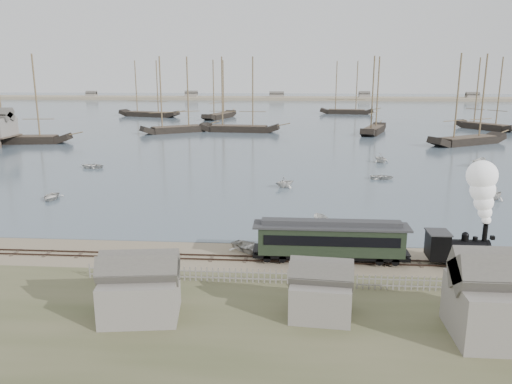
{
  "coord_description": "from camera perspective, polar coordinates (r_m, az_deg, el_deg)",
  "views": [
    {
      "loc": [
        -0.0,
        -42.98,
        16.05
      ],
      "look_at": [
        -3.88,
        8.67,
        3.5
      ],
      "focal_mm": 35.0,
      "sensor_mm": 36.0,
      "label": 1
    }
  ],
  "objects": [
    {
      "name": "shed_mid",
      "position": [
        34.95,
        7.31,
        -13.84
      ],
      "size": [
        4.0,
        3.5,
        3.6
      ],
      "primitive_type": null,
      "color": "gray",
      "rests_on": "ground"
    },
    {
      "name": "rowboat_2",
      "position": [
        51.46,
        7.7,
        -3.72
      ],
      "size": [
        4.2,
        2.6,
        1.52
      ],
      "primitive_type": "imported",
      "rotation": [
        0.0,
        0.0,
        3.45
      ],
      "color": "silver",
      "rests_on": "harbor_water"
    },
    {
      "name": "passenger_coach",
      "position": [
        43.43,
        8.51,
        -5.35
      ],
      "size": [
        13.26,
        2.56,
        3.22
      ],
      "color": "black",
      "rests_on": "ground"
    },
    {
      "name": "schooner_6",
      "position": [
        186.83,
        -12.28,
        11.48
      ],
      "size": [
        23.96,
        12.27,
        20.0
      ],
      "primitive_type": null,
      "rotation": [
        0.0,
        0.0,
        -0.31
      ],
      "color": "black",
      "rests_on": "harbor_water"
    },
    {
      "name": "schooner_7",
      "position": [
        175.99,
        -4.24,
        11.63
      ],
      "size": [
        10.5,
        20.7,
        20.0
      ],
      "primitive_type": null,
      "rotation": [
        0.0,
        0.0,
        1.27
      ],
      "color": "black",
      "rests_on": "harbor_water"
    },
    {
      "name": "far_spit",
      "position": [
        293.42,
        4.36,
        10.45
      ],
      "size": [
        500.0,
        20.0,
        1.8
      ],
      "primitive_type": "cube",
      "color": "tan",
      "rests_on": "ground"
    },
    {
      "name": "schooner_0",
      "position": [
        125.1,
        -25.39,
        9.59
      ],
      "size": [
        21.1,
        7.62,
        20.0
      ],
      "primitive_type": null,
      "rotation": [
        0.0,
        0.0,
        0.14
      ],
      "color": "black",
      "rests_on": "harbor_water"
    },
    {
      "name": "schooner_2",
      "position": [
        135.81,
        -1.96,
        11.09
      ],
      "size": [
        21.97,
        6.7,
        20.0
      ],
      "primitive_type": null,
      "rotation": [
        0.0,
        0.0,
        -0.08
      ],
      "color": "black",
      "rests_on": "harbor_water"
    },
    {
      "name": "schooner_4",
      "position": [
        121.5,
        23.42,
        9.7
      ],
      "size": [
        20.34,
        14.87,
        20.0
      ],
      "primitive_type": null,
      "rotation": [
        0.0,
        0.0,
        0.54
      ],
      "color": "black",
      "rests_on": "harbor_water"
    },
    {
      "name": "shed_left",
      "position": [
        35.44,
        -12.96,
        -13.68
      ],
      "size": [
        5.0,
        4.0,
        4.1
      ],
      "primitive_type": null,
      "color": "gray",
      "rests_on": "ground"
    },
    {
      "name": "rowboat_6",
      "position": [
        89.27,
        -18.27,
        2.88
      ],
      "size": [
        3.51,
        4.4,
        0.82
      ],
      "primitive_type": "imported",
      "rotation": [
        0.0,
        0.0,
        4.52
      ],
      "color": "silver",
      "rests_on": "harbor_water"
    },
    {
      "name": "ground",
      "position": [
        45.88,
        4.06,
        -6.89
      ],
      "size": [
        600.0,
        600.0,
        0.0
      ],
      "primitive_type": "plane",
      "color": "gray",
      "rests_on": "ground"
    },
    {
      "name": "schooner_8",
      "position": [
        197.42,
        10.41,
        11.66
      ],
      "size": [
        20.64,
        7.85,
        20.0
      ],
      "primitive_type": null,
      "rotation": [
        0.0,
        0.0,
        -0.16
      ],
      "color": "black",
      "rests_on": "harbor_water"
    },
    {
      "name": "rowboat_4",
      "position": [
        70.67,
        25.63,
        -0.15
      ],
      "size": [
        3.98,
        4.04,
        1.61
      ],
      "primitive_type": "imported",
      "rotation": [
        0.0,
        0.0,
        5.39
      ],
      "color": "silver",
      "rests_on": "harbor_water"
    },
    {
      "name": "harbor_water",
      "position": [
        213.58,
        4.34,
        9.28
      ],
      "size": [
        600.0,
        336.0,
        0.06
      ],
      "primitive_type": "cube",
      "color": "#42545F",
      "rests_on": "ground"
    },
    {
      "name": "picket_fence_east",
      "position": [
        40.9,
        22.1,
        -10.55
      ],
      "size": [
        15.0,
        0.1,
        1.2
      ],
      "primitive_type": null,
      "color": "gray",
      "rests_on": "ground"
    },
    {
      "name": "rowboat_5",
      "position": [
        94.16,
        24.09,
        3.09
      ],
      "size": [
        3.64,
        3.59,
        1.43
      ],
      "primitive_type": "imported",
      "rotation": [
        0.0,
        0.0,
        2.37
      ],
      "color": "silver",
      "rests_on": "harbor_water"
    },
    {
      "name": "rowboat_7",
      "position": [
        92.45,
        14.06,
        3.79
      ],
      "size": [
        4.21,
        4.04,
        1.72
      ],
      "primitive_type": "imported",
      "rotation": [
        0.0,
        0.0,
        0.5
      ],
      "color": "silver",
      "rests_on": "harbor_water"
    },
    {
      "name": "picket_fence_west",
      "position": [
        39.93,
        -5.53,
        -10.15
      ],
      "size": [
        19.0,
        0.1,
        1.2
      ],
      "primitive_type": null,
      "color": "gray",
      "rests_on": "ground"
    },
    {
      "name": "rowboat_0",
      "position": [
        69.14,
        -22.39,
        -0.48
      ],
      "size": [
        3.91,
        3.03,
        0.74
      ],
      "primitive_type": "imported",
      "rotation": [
        0.0,
        0.0,
        0.14
      ],
      "color": "silver",
      "rests_on": "harbor_water"
    },
    {
      "name": "schooner_5",
      "position": [
        155.27,
        25.08,
        10.16
      ],
      "size": [
        13.58,
        17.31,
        20.0
      ],
      "primitive_type": null,
      "rotation": [
        0.0,
        0.0,
        -0.98
      ],
      "color": "black",
      "rests_on": "harbor_water"
    },
    {
      "name": "beached_dinghy",
      "position": [
        45.86,
        -0.63,
        -6.31
      ],
      "size": [
        4.75,
        4.96,
        0.84
      ],
      "primitive_type": "imported",
      "rotation": [
        0.0,
        0.0,
        0.92
      ],
      "color": "silver",
      "rests_on": "ground"
    },
    {
      "name": "shed_right",
      "position": [
        35.59,
        26.09,
        -14.69
      ],
      "size": [
        6.0,
        5.0,
        5.1
      ],
      "primitive_type": null,
      "color": "gray",
      "rests_on": "ground"
    },
    {
      "name": "locomotive",
      "position": [
        45.42,
        24.03,
        -2.98
      ],
      "size": [
        6.93,
        2.59,
        8.64
      ],
      "color": "black",
      "rests_on": "ground"
    },
    {
      "name": "rowboat_3",
      "position": [
        78.35,
        14.2,
        1.7
      ],
      "size": [
        2.71,
        3.67,
        0.73
      ],
      "primitive_type": "imported",
      "rotation": [
        0.0,
        0.0,
        1.52
      ],
      "color": "silver",
      "rests_on": "harbor_water"
    },
    {
      "name": "schooner_3",
      "position": [
        135.73,
        13.49,
        10.73
      ],
      "size": [
        9.94,
        18.43,
        20.0
      ],
      "primitive_type": null,
      "rotation": [
        0.0,
        0.0,
        1.23
      ],
      "color": "black",
      "rests_on": "harbor_water"
    },
    {
      "name": "rail_track",
      "position": [
        43.99,
        4.04,
        -7.76
      ],
      "size": [
        120.0,
        1.8,
        0.16
      ],
      "color": "#34241C",
      "rests_on": "ground"
    },
    {
      "name": "rowboat_1",
      "position": [
        70.58,
        3.3,
        1.17
      ],
      "size": [
        3.87,
        3.98,
        1.6
      ],
      "primitive_type": "imported",
      "rotation": [
        0.0,
        0.0,
        2.17
      ],
      "color": "silver",
      "rests_on": "harbor_water"
    },
    {
      "name": "schooner_1",
      "position": [
        135.84,
        -9.15,
        10.92
      ],
      "size": [
        18.72,
        14.44,
        20.0
      ],
      "primitive_type": null,
      "rotation": [
        0.0,
        0.0,
        0.58
      ],
      "color": "black",
      "rests_on": "harbor_water"
    }
  ]
}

